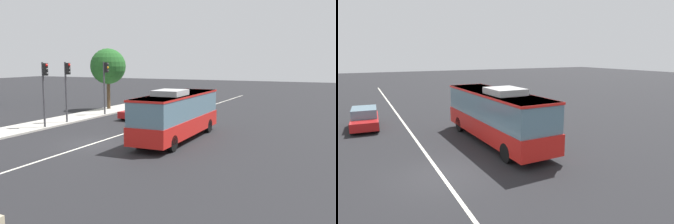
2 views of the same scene
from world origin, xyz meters
TOP-DOWN VIEW (x-y plane):
  - ground_plane at (0.00, 0.00)m, footprint 160.00×160.00m
  - lane_centre_line at (0.00, 0.00)m, footprint 76.00×0.16m
  - transit_bus at (3.40, -4.38)m, footprint 10.06×2.73m
  - sedan_red at (10.92, 2.70)m, footprint 4.58×2.02m

SIDE VIEW (x-z plane):
  - ground_plane at x=0.00m, z-range 0.00..0.00m
  - lane_centre_line at x=0.00m, z-range 0.00..0.01m
  - sedan_red at x=10.92m, z-range -0.01..1.46m
  - transit_bus at x=3.40m, z-range 0.08..3.54m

